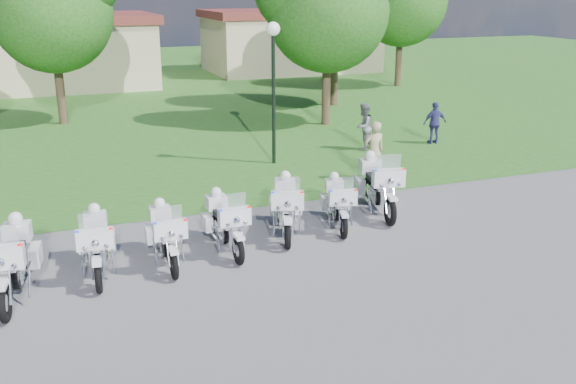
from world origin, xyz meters
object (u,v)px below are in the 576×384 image
object	(u,v)px
motorcycle_4	(286,206)
motorcycle_0	(12,260)
motorcycle_5	(338,202)
bystander_c	(435,123)
bystander_a	(374,152)
lamp_post	(273,59)
motorcycle_3	(225,222)
motorcycle_6	(378,184)
motorcycle_2	(166,234)
motorcycle_1	(96,243)
bystander_b	(363,127)

from	to	relation	value
motorcycle_4	motorcycle_0	bearing A→B (deg)	30.27
motorcycle_5	bystander_c	world-z (taller)	bystander_c
motorcycle_4	bystander_a	size ratio (longest dim) A/B	1.27
lamp_post	bystander_c	world-z (taller)	lamp_post
motorcycle_3	motorcycle_6	world-z (taller)	motorcycle_6
motorcycle_5	motorcycle_2	bearing A→B (deg)	24.93
motorcycle_2	motorcycle_5	size ratio (longest dim) A/B	1.06
motorcycle_1	motorcycle_3	bearing A→B (deg)	-169.45
motorcycle_4	lamp_post	distance (m)	6.89
motorcycle_3	motorcycle_4	world-z (taller)	motorcycle_4
lamp_post	bystander_a	size ratio (longest dim) A/B	2.51
motorcycle_1	motorcycle_6	world-z (taller)	motorcycle_6
motorcycle_4	motorcycle_2	bearing A→B (deg)	31.68
motorcycle_3	bystander_c	xyz separation A→B (m)	(9.97, 7.00, 0.15)
motorcycle_0	bystander_b	world-z (taller)	motorcycle_0
lamp_post	motorcycle_1	bearing A→B (deg)	-132.58
motorcycle_0	bystander_a	size ratio (longest dim) A/B	1.39
lamp_post	motorcycle_6	bearing A→B (deg)	-80.34
motorcycle_5	bystander_c	xyz separation A→B (m)	(7.00, 6.56, 0.18)
motorcycle_1	motorcycle_5	distance (m)	5.80
bystander_b	motorcycle_3	bearing A→B (deg)	7.61
motorcycle_3	bystander_a	distance (m)	6.58
motorcycle_2	bystander_c	xyz separation A→B (m)	(11.34, 7.26, 0.16)
motorcycle_6	bystander_b	size ratio (longest dim) A/B	1.53
motorcycle_1	motorcycle_6	distance (m)	7.28
bystander_c	lamp_post	bearing A→B (deg)	8.90
bystander_b	motorcycle_1	bearing A→B (deg)	-0.64
motorcycle_2	bystander_b	bearing A→B (deg)	-137.54
bystander_b	bystander_c	world-z (taller)	bystander_b
motorcycle_1	lamp_post	size ratio (longest dim) A/B	0.50
motorcycle_5	bystander_b	size ratio (longest dim) A/B	1.24
motorcycle_3	motorcycle_5	bearing A→B (deg)	-172.54
bystander_a	bystander_b	bearing A→B (deg)	-113.95
motorcycle_4	lamp_post	size ratio (longest dim) A/B	0.51
motorcycle_4	bystander_c	size ratio (longest dim) A/B	1.48
motorcycle_0	bystander_a	xyz separation A→B (m)	(9.92, 4.29, 0.20)
motorcycle_6	lamp_post	distance (m)	6.15
motorcycle_6	bystander_b	xyz separation A→B (m)	(2.68, 6.07, 0.11)
motorcycle_1	bystander_a	xyz separation A→B (m)	(8.35, 3.80, 0.26)
motorcycle_2	motorcycle_5	bearing A→B (deg)	-169.51
motorcycle_6	bystander_b	distance (m)	6.63
motorcycle_5	bystander_b	bearing A→B (deg)	-105.79
motorcycle_3	bystander_b	world-z (taller)	bystander_b
motorcycle_2	motorcycle_1	bearing A→B (deg)	3.19
motorcycle_3	motorcycle_4	size ratio (longest dim) A/B	0.97
lamp_post	bystander_b	size ratio (longest dim) A/B	2.72
bystander_a	bystander_c	world-z (taller)	bystander_a
motorcycle_4	lamp_post	xyz separation A→B (m)	(1.84, 6.05, 2.74)
motorcycle_4	motorcycle_6	bearing A→B (deg)	-149.02
motorcycle_4	motorcycle_5	world-z (taller)	motorcycle_4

